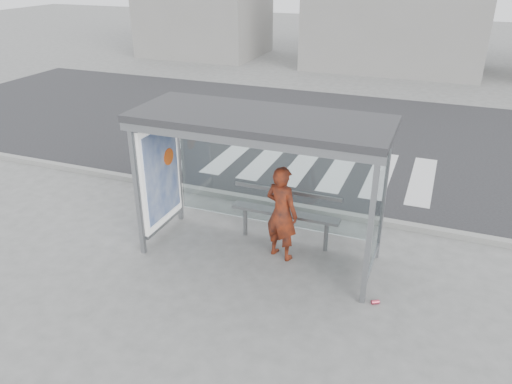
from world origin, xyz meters
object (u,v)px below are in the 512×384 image
bus_shelter (240,149)px  soda_can (375,302)px  bench (285,213)px  person (282,213)px

bus_shelter → soda_can: bearing=-16.0°
bench → soda_can: bench is taller
bus_shelter → person: size_ratio=2.43×
person → bench: 0.55m
person → soda_can: person is taller
bench → soda_can: 2.36m
bus_shelter → bench: bus_shelter is taller
bus_shelter → soda_can: 3.31m
bus_shelter → soda_can: (2.57, -0.74, -1.95)m
person → bus_shelter: bearing=21.1°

